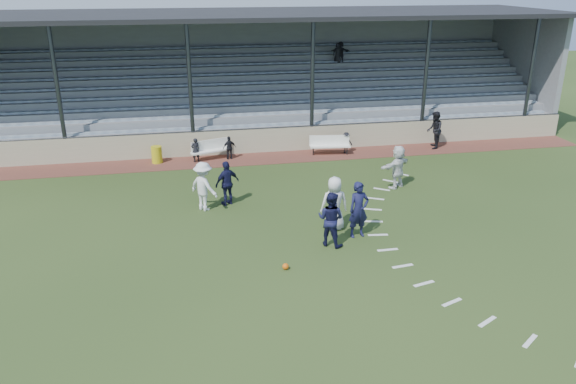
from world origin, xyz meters
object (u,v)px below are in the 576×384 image
object	(u,v)px
trash_bin	(157,155)
player_white_lead	(334,203)
bench_left	(211,148)
player_navy_lead	(359,210)
bench_right	(330,143)
football	(286,266)
official	(435,130)

from	to	relation	value
trash_bin	player_white_lead	distance (m)	10.87
bench_left	player_navy_lead	world-z (taller)	player_navy_lead
bench_right	player_navy_lead	xyz separation A→B (m)	(-1.47, -9.32, 0.40)
bench_left	football	bearing A→B (deg)	-100.94
football	player_white_lead	bearing A→B (deg)	49.17
bench_left	bench_right	world-z (taller)	same
bench_left	trash_bin	distance (m)	2.59
trash_bin	official	distance (m)	14.03
bench_left	official	bearing A→B (deg)	-20.21
bench_right	football	size ratio (longest dim) A/B	10.12
trash_bin	player_navy_lead	xyz separation A→B (m)	(6.99, -9.55, 0.56)
player_white_lead	official	world-z (taller)	player_white_lead
bench_right	trash_bin	world-z (taller)	bench_right
bench_right	football	world-z (taller)	bench_right
bench_right	trash_bin	bearing A→B (deg)	-174.06
bench_left	football	size ratio (longest dim) A/B	10.06
official	bench_right	bearing A→B (deg)	-69.51
bench_right	trash_bin	size ratio (longest dim) A/B	2.52
player_white_lead	player_navy_lead	xyz separation A→B (m)	(0.66, -0.73, 0.02)
bench_right	football	xyz separation A→B (m)	(-4.36, -11.17, -0.48)
trash_bin	official	size ratio (longest dim) A/B	0.42
official	bench_left	bearing A→B (deg)	-71.21
trash_bin	player_white_lead	bearing A→B (deg)	-54.33
football	player_white_lead	xyz separation A→B (m)	(2.23, 2.58, 0.87)
football	official	xyz separation A→B (m)	(9.92, 11.17, 0.88)
bench_left	player_navy_lead	xyz separation A→B (m)	(4.41, -9.66, 0.40)
bench_right	trash_bin	xyz separation A→B (m)	(-8.46, 0.23, -0.16)
bench_right	player_white_lead	world-z (taller)	player_white_lead
bench_left	trash_bin	bearing A→B (deg)	163.98
football	player_white_lead	world-z (taller)	player_white_lead
player_navy_lead	official	world-z (taller)	player_navy_lead
bench_right	bench_left	bearing A→B (deg)	-175.82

